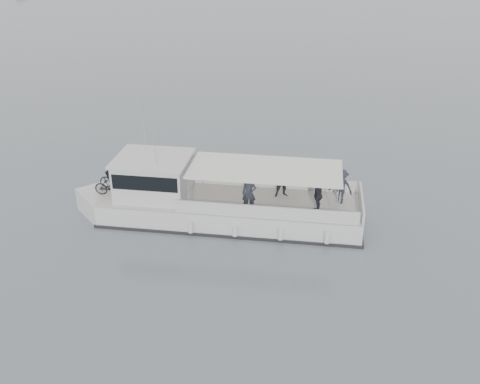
% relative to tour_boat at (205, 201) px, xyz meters
% --- Properties ---
extents(ground, '(1400.00, 1400.00, 0.00)m').
position_rel_tour_boat_xyz_m(ground, '(0.44, -2.06, -0.94)').
color(ground, slate).
rests_on(ground, ground).
extents(tour_boat, '(13.64, 6.69, 5.76)m').
position_rel_tour_boat_xyz_m(tour_boat, '(0.00, 0.00, 0.00)').
color(tour_boat, silver).
rests_on(tour_boat, ground).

